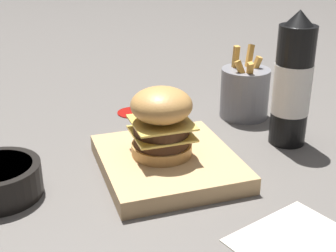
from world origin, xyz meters
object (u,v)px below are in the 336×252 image
Objects in this scene: serving_board at (168,163)px; burger at (162,122)px; ketchup_bottle at (292,84)px; fries_basket at (245,92)px.

serving_board is 0.07m from burger.
ketchup_bottle is at bearing -83.09° from burger.
ketchup_bottle reaches higher than burger.
ketchup_bottle is at bearing -81.97° from serving_board.
serving_board is 1.57× the size of fries_basket.
ketchup_bottle is (0.03, -0.24, 0.10)m from serving_board.
fries_basket is at bearing 7.01° from ketchup_bottle.
serving_board is 0.26m from ketchup_bottle.
fries_basket is (0.14, 0.02, -0.06)m from ketchup_bottle.
burger is 0.28m from fries_basket.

